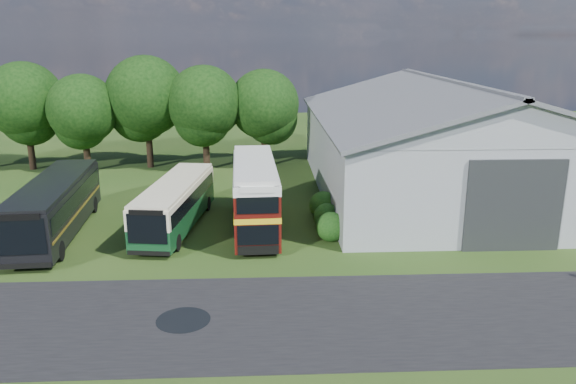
{
  "coord_description": "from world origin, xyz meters",
  "views": [
    {
      "loc": [
        1.79,
        -23.68,
        11.16
      ],
      "look_at": [
        3.27,
        8.0,
        2.28
      ],
      "focal_mm": 35.0,
      "sensor_mm": 36.0,
      "label": 1
    }
  ],
  "objects_px": {
    "bus_maroon_double": "(255,196)",
    "bus_dark_single": "(55,206)",
    "bus_green_single": "(176,204)",
    "storage_shed": "(444,135)"
  },
  "relations": [
    {
      "from": "bus_maroon_double",
      "to": "bus_dark_single",
      "type": "distance_m",
      "value": 11.45
    },
    {
      "from": "storage_shed",
      "to": "bus_green_single",
      "type": "bearing_deg",
      "value": -157.73
    },
    {
      "from": "storage_shed",
      "to": "bus_dark_single",
      "type": "bearing_deg",
      "value": -161.6
    },
    {
      "from": "bus_green_single",
      "to": "bus_dark_single",
      "type": "bearing_deg",
      "value": -165.38
    },
    {
      "from": "bus_maroon_double",
      "to": "bus_dark_single",
      "type": "relative_size",
      "value": 0.83
    },
    {
      "from": "storage_shed",
      "to": "bus_maroon_double",
      "type": "relative_size",
      "value": 2.54
    },
    {
      "from": "storage_shed",
      "to": "bus_maroon_double",
      "type": "height_order",
      "value": "storage_shed"
    },
    {
      "from": "bus_maroon_double",
      "to": "bus_dark_single",
      "type": "bearing_deg",
      "value": 179.74
    },
    {
      "from": "storage_shed",
      "to": "bus_green_single",
      "type": "distance_m",
      "value": 20.05
    },
    {
      "from": "bus_maroon_double",
      "to": "storage_shed",
      "type": "bearing_deg",
      "value": 27.79
    }
  ]
}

